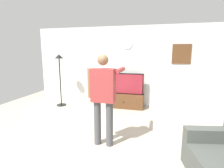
% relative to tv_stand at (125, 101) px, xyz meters
% --- Properties ---
extents(ground_plane, '(8.40, 8.40, 0.00)m').
position_rel_tv_stand_xyz_m(ground_plane, '(-0.12, -2.60, -0.23)').
color(ground_plane, '#B2A893').
extents(back_wall, '(6.40, 0.10, 2.70)m').
position_rel_tv_stand_xyz_m(back_wall, '(-0.12, 0.35, 1.12)').
color(back_wall, silver).
rests_on(back_wall, ground_plane).
extents(tv_stand, '(1.22, 0.47, 0.46)m').
position_rel_tv_stand_xyz_m(tv_stand, '(0.00, 0.00, 0.00)').
color(tv_stand, brown).
rests_on(tv_stand, ground_plane).
extents(television, '(1.19, 0.07, 0.70)m').
position_rel_tv_stand_xyz_m(television, '(-0.00, 0.05, 0.58)').
color(television, black).
rests_on(television, tv_stand).
extents(wall_clock, '(0.33, 0.03, 0.33)m').
position_rel_tv_stand_xyz_m(wall_clock, '(0.00, 0.29, 1.88)').
color(wall_clock, white).
extents(framed_picture, '(0.56, 0.04, 0.61)m').
position_rel_tv_stand_xyz_m(framed_picture, '(1.72, 0.30, 1.56)').
color(framed_picture, brown).
extents(floor_lamp, '(0.32, 0.32, 1.77)m').
position_rel_tv_stand_xyz_m(floor_lamp, '(-2.20, -0.34, 1.04)').
color(floor_lamp, black).
rests_on(floor_lamp, ground_plane).
extents(person_standing_nearer_lamp, '(0.63, 0.78, 1.81)m').
position_rel_tv_stand_xyz_m(person_standing_nearer_lamp, '(0.03, -2.47, 0.81)').
color(person_standing_nearer_lamp, '#4C4C51').
rests_on(person_standing_nearer_lamp, ground_plane).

